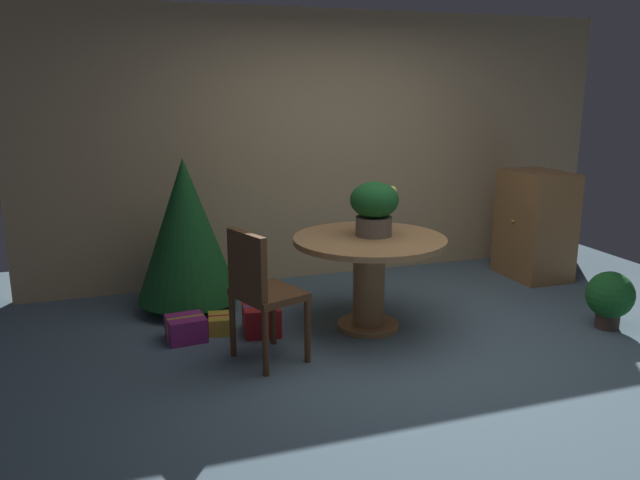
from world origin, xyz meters
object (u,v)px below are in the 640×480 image
(round_dining_table, at_px, (369,263))
(gift_box_red, at_px, (261,319))
(gift_box_purple, at_px, (186,328))
(gift_box_gold, at_px, (219,324))
(wooden_cabinet, at_px, (535,225))
(holiday_tree, at_px, (186,230))
(potted_plant, at_px, (610,297))
(flower_vase, at_px, (374,206))
(wooden_chair_left_near, at_px, (260,288))

(round_dining_table, bearing_deg, gift_box_red, 168.60)
(gift_box_purple, relative_size, gift_box_gold, 1.14)
(wooden_cabinet, bearing_deg, gift_box_gold, -171.83)
(holiday_tree, xyz_separation_m, gift_box_purple, (-0.12, -0.69, -0.62))
(wooden_cabinet, xyz_separation_m, potted_plant, (-0.32, -1.40, -0.27))
(gift_box_red, bearing_deg, potted_plant, -16.64)
(flower_vase, distance_m, wooden_cabinet, 2.25)
(holiday_tree, relative_size, potted_plant, 2.84)
(holiday_tree, relative_size, gift_box_red, 3.93)
(flower_vase, xyz_separation_m, gift_box_red, (-0.89, 0.12, -0.87))
(flower_vase, relative_size, gift_box_red, 1.27)
(wooden_cabinet, distance_m, potted_plant, 1.46)
(gift_box_gold, bearing_deg, round_dining_table, -14.71)
(gift_box_purple, bearing_deg, potted_plant, -14.56)
(flower_vase, height_order, gift_box_purple, flower_vase)
(gift_box_gold, bearing_deg, flower_vase, -11.98)
(round_dining_table, xyz_separation_m, gift_box_red, (-0.84, 0.17, -0.42))
(wooden_chair_left_near, height_order, holiday_tree, holiday_tree)
(holiday_tree, bearing_deg, gift_box_gold, -76.20)
(gift_box_purple, relative_size, wooden_cabinet, 0.28)
(holiday_tree, relative_size, wooden_cabinet, 1.23)
(gift_box_purple, xyz_separation_m, gift_box_red, (0.58, -0.05, 0.02))
(round_dining_table, relative_size, wooden_cabinet, 1.12)
(wooden_chair_left_near, relative_size, potted_plant, 2.04)
(flower_vase, relative_size, wooden_chair_left_near, 0.45)
(gift_box_gold, distance_m, wooden_cabinet, 3.35)
(gift_box_gold, bearing_deg, potted_plant, -17.35)
(gift_box_red, bearing_deg, flower_vase, -7.82)
(round_dining_table, distance_m, potted_plant, 1.94)
(gift_box_red, relative_size, potted_plant, 0.72)
(wooden_chair_left_near, relative_size, gift_box_purple, 3.13)
(holiday_tree, bearing_deg, gift_box_purple, -99.74)
(gift_box_gold, distance_m, potted_plant, 3.11)
(flower_vase, relative_size, gift_box_purple, 1.41)
(wooden_chair_left_near, bearing_deg, potted_plant, -5.61)
(holiday_tree, height_order, wooden_cabinet, holiday_tree)
(holiday_tree, distance_m, wooden_cabinet, 3.44)
(holiday_tree, xyz_separation_m, potted_plant, (3.11, -1.53, -0.45))
(flower_vase, bearing_deg, round_dining_table, -139.43)
(flower_vase, xyz_separation_m, potted_plant, (1.76, -0.67, -0.72))
(holiday_tree, distance_m, gift_box_red, 1.05)
(flower_vase, height_order, wooden_cabinet, flower_vase)
(holiday_tree, height_order, gift_box_purple, holiday_tree)
(gift_box_gold, xyz_separation_m, potted_plant, (2.96, -0.93, 0.19))
(wooden_chair_left_near, height_order, gift_box_gold, wooden_chair_left_near)
(holiday_tree, height_order, gift_box_gold, holiday_tree)
(potted_plant, bearing_deg, wooden_cabinet, 77.14)
(round_dining_table, distance_m, gift_box_gold, 1.28)
(wooden_chair_left_near, xyz_separation_m, gift_box_gold, (-0.18, 0.65, -0.48))
(wooden_chair_left_near, bearing_deg, round_dining_table, 20.00)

